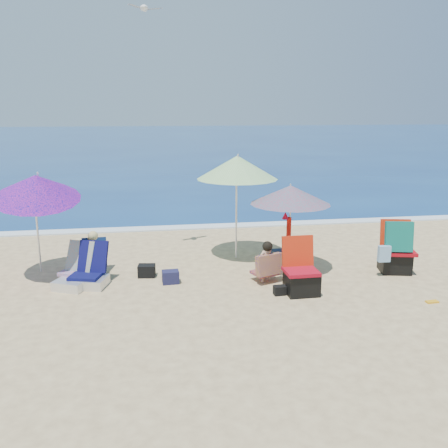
{
  "coord_description": "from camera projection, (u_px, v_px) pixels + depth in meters",
  "views": [
    {
      "loc": [
        -1.69,
        -7.97,
        3.34
      ],
      "look_at": [
        -0.3,
        1.0,
        1.1
      ],
      "focal_mm": 37.79,
      "sensor_mm": 36.0,
      "label": 1
    }
  ],
  "objects": [
    {
      "name": "camp_chair_left",
      "position": [
        301.0,
        277.0,
        8.67
      ],
      "size": [
        0.62,
        0.63,
        1.04
      ],
      "color": "#A20B1C",
      "rests_on": "ground"
    },
    {
      "name": "furled_umbrella",
      "position": [
        288.0,
        239.0,
        9.69
      ],
      "size": [
        0.24,
        0.18,
        1.3
      ],
      "color": "red",
      "rests_on": "ground"
    },
    {
      "name": "person_left",
      "position": [
        94.0,
        254.0,
        9.7
      ],
      "size": [
        0.53,
        0.64,
        0.91
      ],
      "color": "tan",
      "rests_on": "ground"
    },
    {
      "name": "chair_navy",
      "position": [
        90.0,
        275.0,
        9.08
      ],
      "size": [
        0.78,
        0.86,
        0.81
      ],
      "color": "#0B0D40",
      "rests_on": "ground"
    },
    {
      "name": "umbrella_striped",
      "position": [
        237.0,
        167.0,
        10.28
      ],
      "size": [
        2.07,
        2.07,
        2.38
      ],
      "color": "white",
      "rests_on": "ground"
    },
    {
      "name": "camp_chair_right",
      "position": [
        395.0,
        253.0,
        9.76
      ],
      "size": [
        0.91,
        0.77,
        1.13
      ],
      "color": "#9D0B13",
      "rests_on": "ground"
    },
    {
      "name": "umbrella_turquoise",
      "position": [
        290.0,
        195.0,
        9.49
      ],
      "size": [
        2.0,
        2.0,
        1.86
      ],
      "color": "silver",
      "rests_on": "ground"
    },
    {
      "name": "orange_item",
      "position": [
        432.0,
        302.0,
        8.31
      ],
      "size": [
        0.23,
        0.12,
        0.03
      ],
      "color": "orange",
      "rests_on": "ground"
    },
    {
      "name": "ground",
      "position": [
        248.0,
        294.0,
        8.69
      ],
      "size": [
        120.0,
        120.0,
        0.0
      ],
      "color": "#D8BC84",
      "rests_on": "ground"
    },
    {
      "name": "bag_navy_a",
      "position": [
        171.0,
        277.0,
        9.21
      ],
      "size": [
        0.33,
        0.25,
        0.25
      ],
      "color": "#1C1C3D",
      "rests_on": "ground"
    },
    {
      "name": "person_center",
      "position": [
        267.0,
        262.0,
        9.21
      ],
      "size": [
        0.64,
        0.61,
        0.83
      ],
      "color": "tan",
      "rests_on": "ground"
    },
    {
      "name": "foam",
      "position": [
        212.0,
        226.0,
        13.58
      ],
      "size": [
        120.0,
        0.5,
        0.04
      ],
      "color": "white",
      "rests_on": "ground"
    },
    {
      "name": "sea",
      "position": [
        165.0,
        140.0,
        51.88
      ],
      "size": [
        120.0,
        80.0,
        0.12
      ],
      "color": "navy",
      "rests_on": "ground"
    },
    {
      "name": "umbrella_blue",
      "position": [
        36.0,
        187.0,
        9.07
      ],
      "size": [
        2.05,
        2.1,
        2.27
      ],
      "color": "silver",
      "rests_on": "ground"
    },
    {
      "name": "bag_black_a",
      "position": [
        147.0,
        271.0,
        9.57
      ],
      "size": [
        0.36,
        0.29,
        0.25
      ],
      "color": "black",
      "rests_on": "ground"
    },
    {
      "name": "bag_black_b",
      "position": [
        280.0,
        290.0,
        8.64
      ],
      "size": [
        0.23,
        0.17,
        0.17
      ],
      "color": "black",
      "rests_on": "ground"
    },
    {
      "name": "bag_navy_b",
      "position": [
        282.0,
        257.0,
        10.39
      ],
      "size": [
        0.42,
        0.33,
        0.3
      ],
      "color": "#192438",
      "rests_on": "ground"
    },
    {
      "name": "chair_rainbow",
      "position": [
        75.0,
        275.0,
        9.09
      ],
      "size": [
        0.82,
        1.05,
        0.79
      ],
      "color": "#EB6353",
      "rests_on": "ground"
    },
    {
      "name": "seagull",
      "position": [
        144.0,
        8.0,
        9.5
      ],
      "size": [
        0.7,
        0.41,
        0.12
      ],
      "color": "white"
    }
  ]
}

